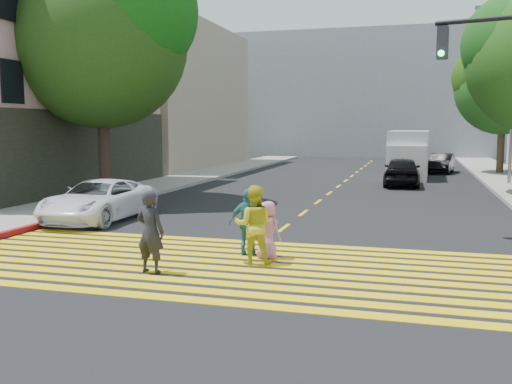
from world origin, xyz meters
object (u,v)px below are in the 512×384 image
at_px(white_sedan, 99,200).
at_px(silver_car, 407,160).
at_px(pedestrian_woman, 254,225).
at_px(dark_car_near, 402,171).
at_px(white_van, 408,156).
at_px(tree_left, 103,31).
at_px(tree_right_far, 505,81).
at_px(pedestrian_man, 150,232).
at_px(pedestrian_child, 268,230).
at_px(dark_car_parked, 441,163).
at_px(pedestrian_extra, 249,222).

xyz_separation_m(white_sedan, silver_car, (8.98, 23.60, 0.07)).
height_order(pedestrian_woman, dark_car_near, pedestrian_woman).
xyz_separation_m(dark_car_near, white_van, (0.23, 4.50, 0.54)).
bearing_deg(pedestrian_woman, tree_left, -57.88).
height_order(tree_right_far, pedestrian_woman, tree_right_far).
bearing_deg(pedestrian_man, pedestrian_woman, -135.92).
distance_m(pedestrian_child, white_sedan, 7.41).
bearing_deg(silver_car, dark_car_near, 94.81).
height_order(white_sedan, dark_car_near, dark_car_near).
distance_m(tree_left, silver_car, 22.95).
distance_m(white_sedan, dark_car_near, 16.08).
relative_size(tree_right_far, dark_car_parked, 2.23).
xyz_separation_m(pedestrian_man, pedestrian_child, (1.98, 1.82, -0.19)).
relative_size(tree_right_far, white_sedan, 1.80).
xyz_separation_m(tree_left, white_van, (11.50, 13.32, -5.37)).
distance_m(tree_right_far, silver_car, 7.74).
height_order(pedestrian_woman, dark_car_parked, pedestrian_woman).
bearing_deg(white_sedan, silver_car, 69.55).
relative_size(tree_left, white_van, 1.72).
xyz_separation_m(pedestrian_woman, dark_car_parked, (4.86, 26.30, -0.24)).
relative_size(tree_right_far, pedestrian_extra, 5.36).
distance_m(tree_left, tree_right_far, 23.95).
xyz_separation_m(pedestrian_extra, dark_car_parked, (5.18, 25.58, -0.16)).
bearing_deg(dark_car_near, dark_car_parked, -104.82).
distance_m(pedestrian_man, pedestrian_extra, 2.51).
bearing_deg(pedestrian_man, pedestrian_extra, -118.09).
relative_size(tree_left, pedestrian_woman, 5.78).
distance_m(dark_car_parked, white_van, 4.77).
height_order(dark_car_parked, white_van, white_van).
relative_size(pedestrian_woman, silver_car, 0.35).
distance_m(tree_right_far, white_van, 7.82).
xyz_separation_m(tree_right_far, pedestrian_man, (-10.09, -26.93, -4.77)).
xyz_separation_m(pedestrian_woman, dark_car_near, (2.66, 17.51, -0.12)).
relative_size(tree_left, pedestrian_extra, 6.36).
xyz_separation_m(tree_right_far, dark_car_parked, (-3.44, 0.68, -5.00)).
bearing_deg(dark_car_parked, tree_right_far, -2.52).
distance_m(white_sedan, dark_car_parked, 24.79).
distance_m(tree_right_far, dark_car_near, 11.01).
bearing_deg(silver_car, pedestrian_woman, 89.48).
height_order(pedestrian_man, pedestrian_child, pedestrian_man).
bearing_deg(pedestrian_child, silver_car, -74.42).
bearing_deg(white_van, dark_car_parked, 66.69).
bearing_deg(tree_left, white_sedan, -62.75).
xyz_separation_m(tree_right_far, silver_car, (-5.59, 2.13, -4.91)).
bearing_deg(white_sedan, white_van, 63.21).
relative_size(tree_left, dark_car_parked, 2.64).
height_order(white_sedan, white_van, white_van).
xyz_separation_m(white_sedan, white_van, (9.16, 17.86, 0.63)).
xyz_separation_m(pedestrian_child, pedestrian_extra, (-0.50, 0.21, 0.12)).
distance_m(pedestrian_child, pedestrian_extra, 0.56).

